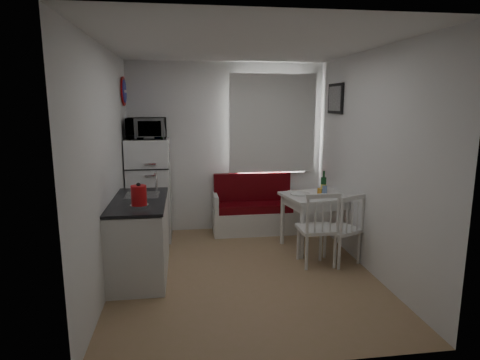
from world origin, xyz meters
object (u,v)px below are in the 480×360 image
(fridge, at_px, (150,190))
(microwave, at_px, (146,128))
(chair_left, at_px, (320,221))
(chair_right, at_px, (344,222))
(wine_bottle, at_px, (324,182))
(dining_table, at_px, (321,200))
(bench, at_px, (254,213))
(kitchen_counter, at_px, (140,237))
(kettle, at_px, (139,196))

(fridge, distance_m, microwave, 0.90)
(chair_left, xyz_separation_m, fridge, (-2.12, 1.35, 0.16))
(chair_left, bearing_deg, microwave, 147.46)
(chair_right, distance_m, wine_bottle, 0.84)
(chair_right, bearing_deg, dining_table, 70.87)
(chair_right, bearing_deg, bench, 96.67)
(chair_left, height_order, fridge, fridge)
(bench, xyz_separation_m, dining_table, (0.81, -0.79, 0.37))
(chair_right, height_order, wine_bottle, wine_bottle)
(microwave, bearing_deg, wine_bottle, -12.30)
(fridge, bearing_deg, microwave, -90.00)
(fridge, xyz_separation_m, microwave, (0.00, -0.05, 0.89))
(bench, xyz_separation_m, microwave, (-1.56, -0.16, 1.34))
(kitchen_counter, distance_m, fridge, 1.28)
(fridge, bearing_deg, dining_table, -15.99)
(chair_left, xyz_separation_m, wine_bottle, (0.31, 0.77, 0.33))
(bench, bearing_deg, dining_table, -44.35)
(chair_left, relative_size, fridge, 0.34)
(bench, distance_m, fridge, 1.63)
(bench, relative_size, chair_left, 2.50)
(chair_right, relative_size, microwave, 1.03)
(dining_table, bearing_deg, bench, 124.34)
(microwave, height_order, kettle, microwave)
(microwave, distance_m, kettle, 1.67)
(kitchen_counter, relative_size, dining_table, 1.17)
(bench, bearing_deg, kitchen_counter, -139.49)
(chair_right, bearing_deg, kettle, 162.22)
(bench, height_order, microwave, microwave)
(bench, relative_size, fridge, 0.85)
(chair_right, height_order, kettle, kettle)
(dining_table, distance_m, microwave, 2.64)
(bench, height_order, fridge, fridge)
(wine_bottle, bearing_deg, chair_right, -90.00)
(chair_right, height_order, fridge, fridge)
(chair_right, xyz_separation_m, microwave, (-2.43, 1.29, 1.08))
(dining_table, distance_m, kettle, 2.54)
(microwave, relative_size, wine_bottle, 1.75)
(fridge, relative_size, wine_bottle, 4.85)
(dining_table, xyz_separation_m, kettle, (-2.34, -0.93, 0.36))
(dining_table, height_order, fridge, fridge)
(fridge, relative_size, kettle, 5.73)
(dining_table, bearing_deg, microwave, 153.82)
(fridge, bearing_deg, kitchen_counter, -90.90)
(fridge, height_order, wine_bottle, fridge)
(dining_table, xyz_separation_m, microwave, (-2.37, 0.63, 0.97))
(bench, distance_m, kettle, 2.42)
(microwave, xyz_separation_m, wine_bottle, (2.43, -0.53, -0.73))
(kitchen_counter, bearing_deg, chair_right, -2.30)
(chair_right, distance_m, fridge, 2.78)
(kettle, bearing_deg, chair_left, 7.13)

